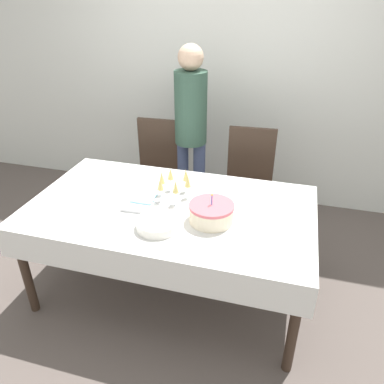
{
  "coord_description": "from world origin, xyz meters",
  "views": [
    {
      "loc": [
        0.72,
        -2.02,
        2.02
      ],
      "look_at": [
        0.15,
        0.01,
        0.84
      ],
      "focal_mm": 35.0,
      "sensor_mm": 36.0,
      "label": 1
    }
  ],
  "objects": [
    {
      "name": "fork_pile",
      "position": [
        -0.21,
        -0.12,
        0.73
      ],
      "size": [
        0.17,
        0.07,
        0.02
      ],
      "color": "silver",
      "rests_on": "dining_table"
    },
    {
      "name": "dining_chair_far_left",
      "position": [
        -0.42,
        0.86,
        0.54
      ],
      "size": [
        0.44,
        0.44,
        0.98
      ],
      "color": "#38281E",
      "rests_on": "ground_plane"
    },
    {
      "name": "ground_plane",
      "position": [
        0.0,
        0.0,
        0.0
      ],
      "size": [
        12.0,
        12.0,
        0.0
      ],
      "primitive_type": "plane",
      "color": "#564C47"
    },
    {
      "name": "birthday_cake",
      "position": [
        0.31,
        -0.1,
        0.78
      ],
      "size": [
        0.28,
        0.28,
        0.19
      ],
      "color": "beige",
      "rests_on": "dining_table"
    },
    {
      "name": "person_standing",
      "position": [
        -0.14,
        1.0,
        0.97
      ],
      "size": [
        0.28,
        0.28,
        1.62
      ],
      "color": "#3F4C72",
      "rests_on": "ground_plane"
    },
    {
      "name": "napkin_pile",
      "position": [
        -0.2,
        0.04,
        0.73
      ],
      "size": [
        0.15,
        0.15,
        0.01
      ],
      "color": "#8CC6E0",
      "rests_on": "dining_table"
    },
    {
      "name": "cake_knife",
      "position": [
        0.33,
        -0.36,
        0.73
      ],
      "size": [
        0.28,
        0.14,
        0.0
      ],
      "color": "silver",
      "rests_on": "dining_table"
    },
    {
      "name": "dining_table",
      "position": [
        0.0,
        0.0,
        0.62
      ],
      "size": [
        1.89,
        1.09,
        0.72
      ],
      "color": "white",
      "rests_on": "ground_plane"
    },
    {
      "name": "wall_back",
      "position": [
        0.0,
        1.6,
        1.35
      ],
      "size": [
        8.0,
        0.05,
        2.7
      ],
      "color": "silver",
      "rests_on": "ground_plane"
    },
    {
      "name": "champagne_tray",
      "position": [
        -0.01,
        0.12,
        0.81
      ],
      "size": [
        0.32,
        0.32,
        0.18
      ],
      "color": "silver",
      "rests_on": "dining_table"
    },
    {
      "name": "dining_chair_far_right",
      "position": [
        0.41,
        0.86,
        0.54
      ],
      "size": [
        0.45,
        0.45,
        0.98
      ],
      "color": "#38281E",
      "rests_on": "ground_plane"
    },
    {
      "name": "plate_stack_main",
      "position": [
        0.01,
        -0.27,
        0.75
      ],
      "size": [
        0.26,
        0.26,
        0.06
      ],
      "color": "silver",
      "rests_on": "dining_table"
    }
  ]
}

